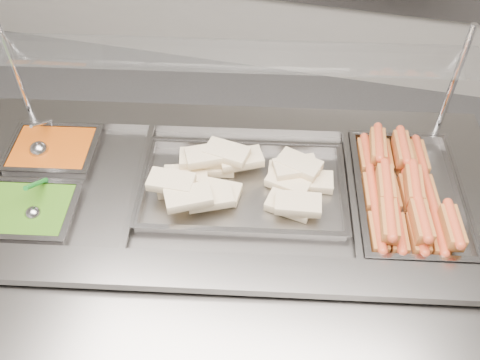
% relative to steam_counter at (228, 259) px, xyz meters
% --- Properties ---
extents(steam_counter, '(2.15, 1.25, 0.97)m').
position_rel_steam_counter_xyz_m(steam_counter, '(0.00, 0.00, 0.00)').
color(steam_counter, slate).
rests_on(steam_counter, ground).
extents(tray_rail, '(1.95, 0.73, 0.06)m').
position_rel_steam_counter_xyz_m(tray_rail, '(0.10, -0.54, 0.43)').
color(tray_rail, gray).
rests_on(tray_rail, steam_counter).
extents(sneeze_guard, '(1.80, 0.63, 0.47)m').
position_rel_steam_counter_xyz_m(sneeze_guard, '(-0.04, 0.23, 0.88)').
color(sneeze_guard, silver).
rests_on(sneeze_guard, steam_counter).
extents(pan_hotdogs, '(0.47, 0.65, 0.11)m').
position_rel_steam_counter_xyz_m(pan_hotdogs, '(0.66, 0.12, 0.44)').
color(pan_hotdogs, gray).
rests_on(pan_hotdogs, steam_counter).
extents(pan_wraps, '(0.80, 0.56, 0.08)m').
position_rel_steam_counter_xyz_m(pan_wraps, '(0.06, 0.01, 0.46)').
color(pan_wraps, gray).
rests_on(pan_wraps, steam_counter).
extents(pan_beans, '(0.36, 0.31, 0.11)m').
position_rel_steam_counter_xyz_m(pan_beans, '(-0.71, 0.03, 0.44)').
color(pan_beans, gray).
rests_on(pan_beans, steam_counter).
extents(pan_peas, '(0.36, 0.31, 0.11)m').
position_rel_steam_counter_xyz_m(pan_peas, '(-0.65, -0.28, 0.44)').
color(pan_peas, gray).
rests_on(pan_peas, steam_counter).
extents(hotdogs_in_buns, '(0.39, 0.59, 0.13)m').
position_rel_steam_counter_xyz_m(hotdogs_in_buns, '(0.63, 0.11, 0.49)').
color(hotdogs_in_buns, '#A55B22').
rests_on(hotdogs_in_buns, pan_hotdogs).
extents(tortilla_wraps, '(0.65, 0.42, 0.11)m').
position_rel_steam_counter_xyz_m(tortilla_wraps, '(0.05, 0.03, 0.50)').
color(tortilla_wraps, beige).
rests_on(tortilla_wraps, pan_wraps).
extents(ladle, '(0.08, 0.21, 0.16)m').
position_rel_steam_counter_xyz_m(ladle, '(-0.75, 0.00, 0.49)').
color(ladle, '#A6A7AB').
rests_on(ladle, pan_beans).
extents(serving_spoon, '(0.07, 0.19, 0.15)m').
position_rel_steam_counter_xyz_m(serving_spoon, '(-0.62, -0.28, 0.50)').
color(serving_spoon, '#A6A7AB').
rests_on(serving_spoon, pan_peas).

